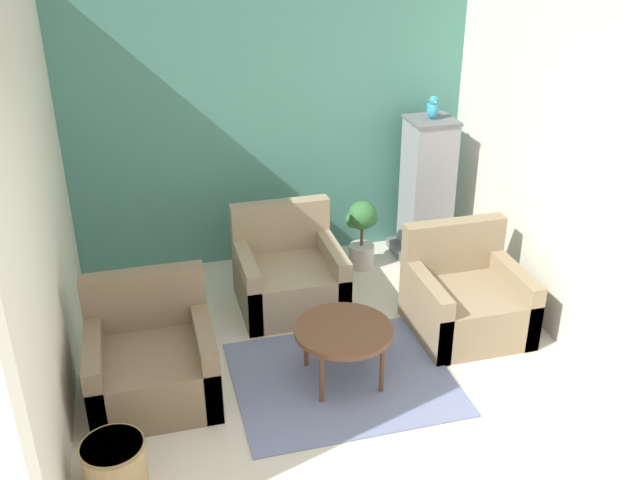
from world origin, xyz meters
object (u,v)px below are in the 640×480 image
Objects in this scene: armchair_right at (465,300)px; armchair_middle at (289,276)px; potted_plant at (362,229)px; birdcage at (427,193)px; coffee_table at (343,333)px; wicker_basket at (115,464)px; parrot at (433,108)px; armchair_left at (152,363)px.

armchair_right is 1.00× the size of armchair_middle.
potted_plant is (-0.48, 1.27, 0.12)m from armchair_right.
coffee_table is at bearing -128.10° from birdcage.
armchair_right reaches higher than wicker_basket.
parrot is (1.36, 1.74, 1.09)m from coffee_table.
parrot is at bearing 81.74° from armchair_right.
wicker_basket is at bearing -141.31° from parrot.
armchair_left is at bearing -144.17° from potted_plant.
armchair_right is (1.17, 0.39, -0.14)m from coffee_table.
armchair_left reaches higher than coffee_table.
coffee_table is 1.78m from wicker_basket.
birdcage is 6.36× the size of parrot.
coffee_table is 0.51× the size of birdcage.
parrot reaches higher than potted_plant.
potted_plant is (0.83, 0.50, 0.12)m from armchair_middle.
armchair_right is at bearing 18.66° from coffee_table.
coffee_table is at bearing -83.09° from armchair_middle.
coffee_table reaches higher than wicker_basket.
coffee_table is 0.83× the size of armchair_left.
potted_plant is at bearing 31.14° from armchair_middle.
birdcage is 0.73m from potted_plant.
birdcage is at bearing 5.79° from potted_plant.
armchair_right is 3.00m from wicker_basket.
coffee_table is 1.80m from potted_plant.
potted_plant is at bearing -174.21° from birdcage.
parrot is at bearing 38.69° from wicker_basket.
birdcage reaches higher than coffee_table.
armchair_right is at bearing -98.26° from parrot.
birdcage is at bearing -90.00° from parrot.
armchair_right is at bearing -69.46° from potted_plant.
armchair_left is at bearing -141.26° from armchair_middle.
armchair_left is at bearing -150.37° from birdcage.
potted_plant is at bearing 35.83° from armchair_left.
coffee_table is at bearing -161.34° from armchair_right.
armchair_middle is at bearing -159.24° from birdcage.
wicker_basket is (-1.64, -0.66, -0.23)m from coffee_table.
coffee_table is 1.38m from armchair_left.
armchair_middle is at bearing 96.91° from coffee_table.
parrot is 4.06m from wicker_basket.
wicker_basket is (-2.80, -1.06, -0.10)m from armchair_right.
armchair_middle is at bearing -159.18° from parrot.
parrot is 0.57× the size of wicker_basket.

